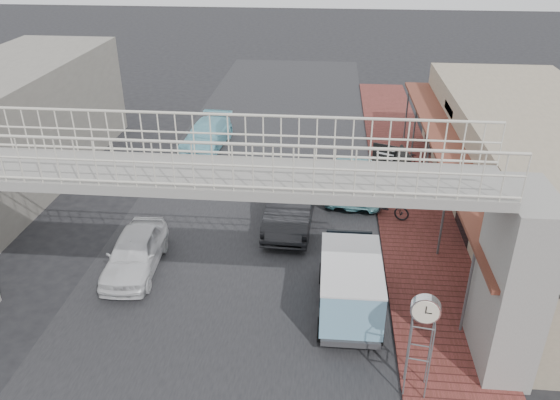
% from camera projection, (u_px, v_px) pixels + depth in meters
% --- Properties ---
extents(ground, '(120.00, 120.00, 0.00)m').
position_uv_depth(ground, '(239.00, 262.00, 18.86)').
color(ground, black).
rests_on(ground, ground).
extents(road_strip, '(10.00, 60.00, 0.01)m').
position_uv_depth(road_strip, '(239.00, 262.00, 18.86)').
color(road_strip, black).
rests_on(road_strip, ground).
extents(sidewalk, '(3.00, 40.00, 0.10)m').
position_uv_depth(sidewalk, '(418.00, 226.00, 20.96)').
color(sidewalk, brown).
rests_on(sidewalk, ground).
extents(shophouse_row, '(7.20, 18.00, 4.00)m').
position_uv_depth(shophouse_row, '(541.00, 173.00, 20.57)').
color(shophouse_row, gray).
rests_on(shophouse_row, ground).
extents(footbridge, '(16.40, 2.40, 6.34)m').
position_uv_depth(footbridge, '(209.00, 245.00, 13.86)').
color(footbridge, gray).
rests_on(footbridge, ground).
extents(building_far_left, '(5.00, 14.00, 5.00)m').
position_uv_depth(building_far_left, '(11.00, 125.00, 23.92)').
color(building_far_left, gray).
rests_on(building_far_left, ground).
extents(white_hatchback, '(1.78, 4.01, 1.34)m').
position_uv_depth(white_hatchback, '(135.00, 252.00, 18.16)').
color(white_hatchback, silver).
rests_on(white_hatchback, ground).
extents(dark_sedan, '(1.84, 4.86, 1.58)m').
position_uv_depth(dark_sedan, '(291.00, 205.00, 20.93)').
color(dark_sedan, black).
rests_on(dark_sedan, ground).
extents(angkot_curb, '(2.73, 5.02, 1.34)m').
position_uv_depth(angkot_curb, '(357.00, 178.00, 23.38)').
color(angkot_curb, '#70BAC2').
rests_on(angkot_curb, ground).
extents(angkot_far, '(2.29, 4.76, 1.34)m').
position_uv_depth(angkot_far, '(207.00, 135.00, 27.99)').
color(angkot_far, '#7AC2D3').
rests_on(angkot_far, ground).
extents(angkot_van, '(1.83, 3.93, 1.92)m').
position_uv_depth(angkot_van, '(350.00, 279.00, 15.90)').
color(angkot_van, black).
rests_on(angkot_van, ground).
extents(motorcycle_near, '(1.81, 1.20, 0.90)m').
position_uv_depth(motorcycle_near, '(388.00, 207.00, 21.29)').
color(motorcycle_near, black).
rests_on(motorcycle_near, sidewalk).
extents(motorcycle_far, '(1.68, 0.76, 0.98)m').
position_uv_depth(motorcycle_far, '(418.00, 165.00, 24.81)').
color(motorcycle_far, black).
rests_on(motorcycle_far, sidewalk).
extents(street_clock, '(0.72, 0.62, 2.84)m').
position_uv_depth(street_clock, '(425.00, 314.00, 12.58)').
color(street_clock, '#59595B').
rests_on(street_clock, sidewalk).
extents(arrow_sign, '(1.70, 1.16, 2.83)m').
position_uv_depth(arrow_sign, '(404.00, 159.00, 20.82)').
color(arrow_sign, '#59595B').
rests_on(arrow_sign, sidewalk).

